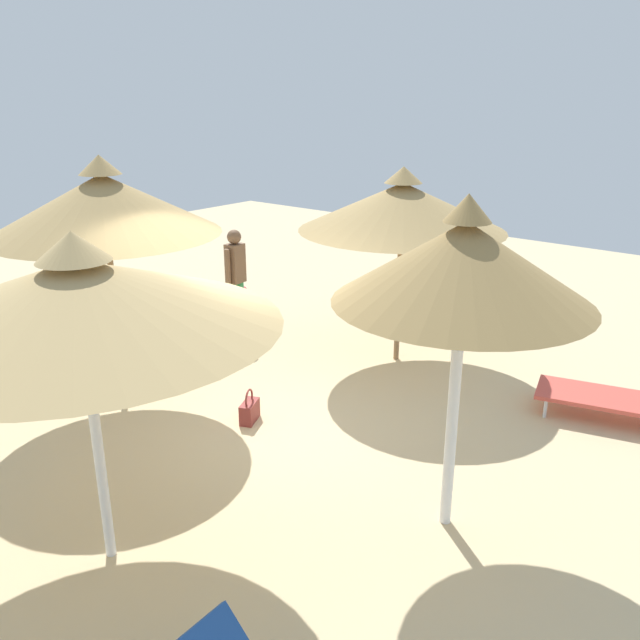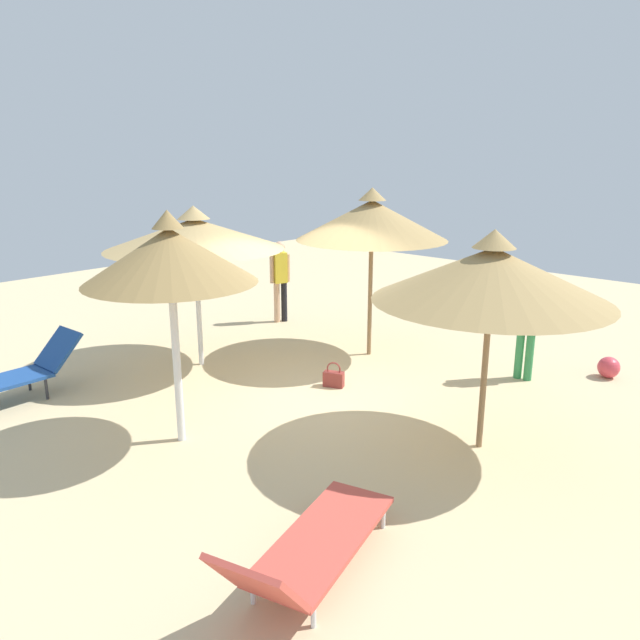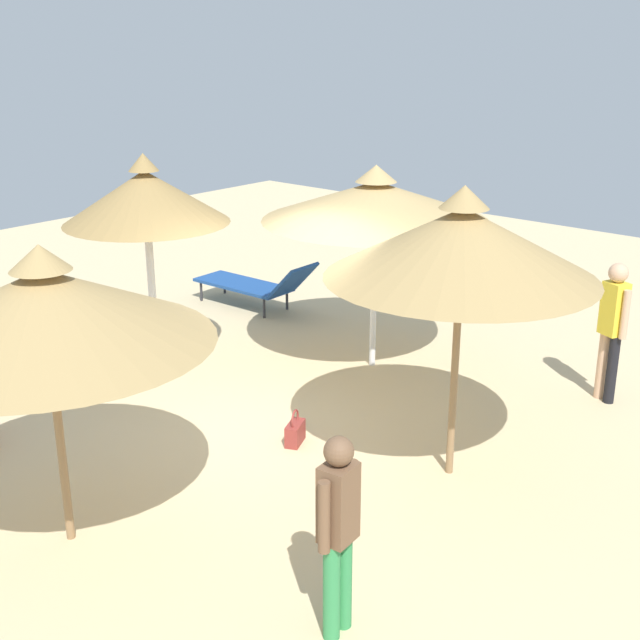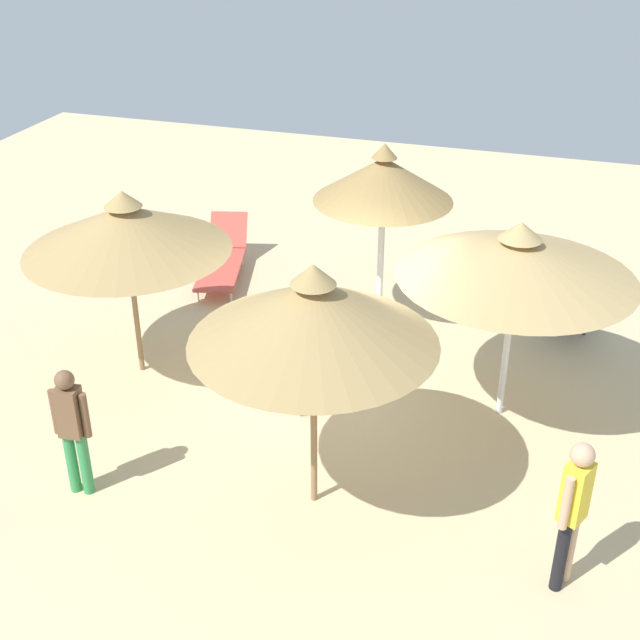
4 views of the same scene
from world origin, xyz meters
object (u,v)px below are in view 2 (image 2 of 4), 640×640
(parasol_umbrella_center, at_px, (170,256))
(beach_ball, at_px, (609,367))
(parasol_umbrella_front, at_px, (372,220))
(lounge_chair_near_right, at_px, (8,375))
(parasol_umbrella_edge, at_px, (194,234))
(lounge_chair_far_left, at_px, (308,549))
(person_standing_far_right, at_px, (527,324))
(parasol_umbrella_back, at_px, (492,274))
(handbag, at_px, (334,378))
(person_standing_near_left, at_px, (280,276))

(parasol_umbrella_center, relative_size, beach_ball, 8.39)
(parasol_umbrella_front, height_order, lounge_chair_near_right, parasol_umbrella_front)
(parasol_umbrella_edge, bearing_deg, lounge_chair_far_left, -28.32)
(person_standing_far_right, distance_m, beach_ball, 1.63)
(lounge_chair_near_right, bearing_deg, person_standing_far_right, 49.34)
(parasol_umbrella_front, distance_m, parasol_umbrella_back, 3.82)
(handbag, bearing_deg, parasol_umbrella_center, -95.06)
(lounge_chair_far_left, bearing_deg, person_standing_near_left, 137.39)
(parasol_umbrella_center, xyz_separation_m, person_standing_far_right, (2.32, 5.07, -1.46))
(parasol_umbrella_edge, relative_size, beach_ball, 8.47)
(person_standing_near_left, bearing_deg, handbag, -32.14)
(parasol_umbrella_center, height_order, person_standing_near_left, parasol_umbrella_center)
(parasol_umbrella_front, bearing_deg, person_standing_near_left, 170.44)
(parasol_umbrella_edge, height_order, person_standing_near_left, parasol_umbrella_edge)
(parasol_umbrella_edge, height_order, parasol_umbrella_front, parasol_umbrella_front)
(person_standing_near_left, bearing_deg, parasol_umbrella_front, -9.56)
(person_standing_far_right, distance_m, handbag, 3.23)
(person_standing_far_right, bearing_deg, handbag, -131.57)
(parasol_umbrella_center, distance_m, person_standing_near_left, 5.95)
(lounge_chair_far_left, bearing_deg, parasol_umbrella_back, 92.25)
(lounge_chair_near_right, relative_size, lounge_chair_far_left, 0.99)
(parasol_umbrella_edge, bearing_deg, lounge_chair_near_right, -103.60)
(handbag, distance_m, beach_ball, 4.56)
(parasol_umbrella_back, bearing_deg, handbag, 173.69)
(lounge_chair_far_left, bearing_deg, person_standing_far_right, 97.24)
(lounge_chair_far_left, height_order, person_standing_far_right, person_standing_far_right)
(parasol_umbrella_center, relative_size, parasol_umbrella_back, 1.05)
(parasol_umbrella_center, distance_m, lounge_chair_near_right, 3.63)
(parasol_umbrella_center, distance_m, lounge_chair_far_left, 3.80)
(person_standing_near_left, bearing_deg, parasol_umbrella_center, -57.04)
(parasol_umbrella_edge, bearing_deg, parasol_umbrella_center, -42.09)
(lounge_chair_near_right, xyz_separation_m, person_standing_near_left, (-0.27, 5.84, 0.58))
(lounge_chair_near_right, height_order, beach_ball, lounge_chair_near_right)
(person_standing_near_left, distance_m, handbag, 4.10)
(parasol_umbrella_front, bearing_deg, lounge_chair_far_left, -57.01)
(parasol_umbrella_back, xyz_separation_m, lounge_chair_far_left, (0.13, -3.29, -1.88))
(beach_ball, bearing_deg, handbag, -132.72)
(person_standing_near_left, distance_m, beach_ball, 6.65)
(lounge_chair_near_right, xyz_separation_m, beach_ball, (6.22, 7.06, -0.26))
(parasol_umbrella_back, xyz_separation_m, lounge_chair_near_right, (-5.82, -3.41, -1.78))
(lounge_chair_far_left, bearing_deg, handbag, 128.24)
(parasol_umbrella_front, relative_size, person_standing_far_right, 1.82)
(person_standing_near_left, relative_size, beach_ball, 5.02)
(lounge_chair_far_left, relative_size, handbag, 5.61)
(parasol_umbrella_center, xyz_separation_m, person_standing_near_left, (-3.15, 4.85, -1.39))
(parasol_umbrella_front, bearing_deg, parasol_umbrella_edge, -127.13)
(lounge_chair_near_right, height_order, person_standing_near_left, person_standing_near_left)
(person_standing_near_left, height_order, beach_ball, person_standing_near_left)
(parasol_umbrella_center, bearing_deg, parasol_umbrella_back, 39.52)
(parasol_umbrella_back, height_order, lounge_chair_near_right, parasol_umbrella_back)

